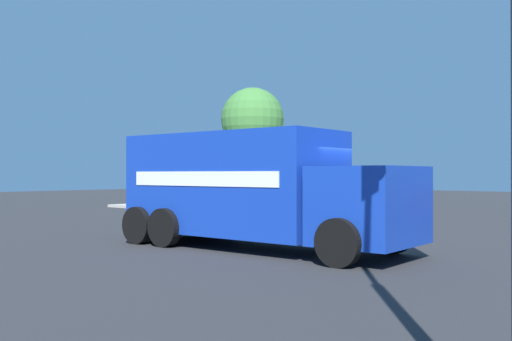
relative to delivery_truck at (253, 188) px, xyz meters
name	(u,v)px	position (x,y,z in m)	size (l,w,h in m)	color
ground_plane	(313,248)	(-1.09, 1.05, -1.51)	(100.00, 100.00, 0.00)	#2B2B2D
sidewalk_corner_near	(262,205)	(-13.99, -11.85, -1.44)	(12.38, 12.38, 0.14)	#B2ADA0
delivery_truck	(253,188)	(0.00, 0.00, 0.00)	(3.12, 7.85, 2.92)	#1438AD
pedestrian_near_corner	(200,187)	(-11.22, -14.11, -0.38)	(0.34, 0.49, 1.73)	gray
picket_fence_run	(192,193)	(-13.99, -17.80, -0.89)	(5.50, 0.05, 0.95)	silver
shade_tree_near	(253,119)	(-15.20, -13.65, 3.70)	(3.86, 3.86, 7.02)	brown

